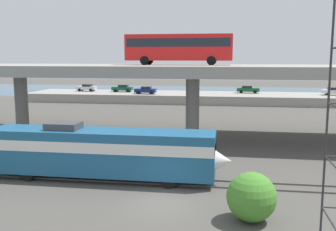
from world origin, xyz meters
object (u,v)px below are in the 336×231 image
(transit_bus_on_overpass, at_px, (179,47))
(parked_car_1, at_px, (87,88))
(parked_car_3, at_px, (248,89))
(train_locomotive, at_px, (112,151))
(parked_car_0, at_px, (335,91))
(parked_car_4, at_px, (146,90))
(parked_car_5, at_px, (123,88))

(transit_bus_on_overpass, height_order, parked_car_1, transit_bus_on_overpass)
(transit_bus_on_overpass, xyz_separation_m, parked_car_3, (9.45, 35.70, -7.63))
(train_locomotive, relative_size, parked_car_0, 3.92)
(transit_bus_on_overpass, height_order, parked_car_4, transit_bus_on_overpass)
(parked_car_4, xyz_separation_m, parked_car_5, (-5.72, 3.82, -0.00))
(train_locomotive, bearing_deg, parked_car_1, 112.36)
(parked_car_1, distance_m, parked_car_5, 7.94)
(parked_car_1, distance_m, parked_car_3, 33.61)
(transit_bus_on_overpass, bearing_deg, train_locomotive, 81.43)
(parked_car_4, bearing_deg, parked_car_5, -33.74)
(parked_car_0, height_order, parked_car_4, same)
(parked_car_3, bearing_deg, train_locomotive, -102.80)
(transit_bus_on_overpass, height_order, parked_car_0, transit_bus_on_overpass)
(train_locomotive, height_order, parked_car_3, train_locomotive)
(transit_bus_on_overpass, height_order, parked_car_3, transit_bus_on_overpass)
(parked_car_3, height_order, parked_car_4, same)
(train_locomotive, distance_m, parked_car_1, 56.52)
(transit_bus_on_overpass, bearing_deg, parked_car_5, -64.81)
(parked_car_0, relative_size, parked_car_5, 1.07)
(parked_car_1, bearing_deg, parked_car_3, -178.43)
(parked_car_5, bearing_deg, parked_car_1, -2.28)
(parked_car_1, relative_size, parked_car_5, 0.95)
(parked_car_3, distance_m, parked_car_5, 25.69)
(train_locomotive, xyz_separation_m, parked_car_5, (-13.57, 51.96, 0.29))
(parked_car_1, bearing_deg, transit_bus_on_overpass, 124.77)
(parked_car_5, bearing_deg, parked_car_0, 179.07)
(parked_car_0, bearing_deg, parked_car_4, -175.03)
(transit_bus_on_overpass, bearing_deg, parked_car_4, -71.10)
(parked_car_3, bearing_deg, parked_car_1, -178.43)
(parked_car_3, distance_m, parked_car_4, 20.57)
(transit_bus_on_overpass, relative_size, parked_car_5, 2.81)
(train_locomotive, bearing_deg, parked_car_0, 61.13)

